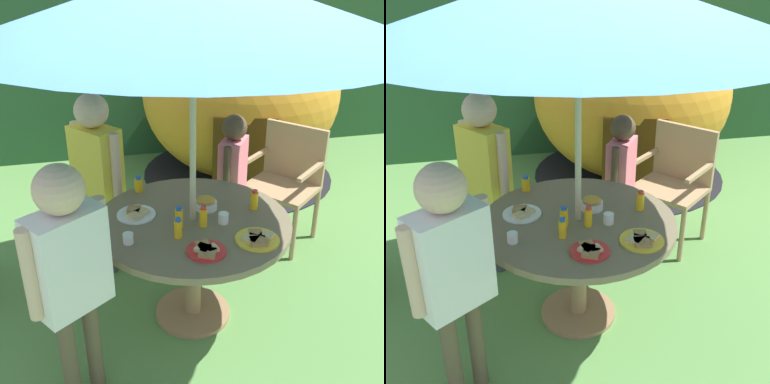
% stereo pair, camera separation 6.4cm
% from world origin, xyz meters
% --- Properties ---
extents(ground_plane, '(10.00, 10.00, 0.02)m').
position_xyz_m(ground_plane, '(0.00, 0.00, -0.01)').
color(ground_plane, '#548442').
extents(hedge_backdrop, '(9.00, 0.70, 1.87)m').
position_xyz_m(hedge_backdrop, '(0.00, 3.27, 0.94)').
color(hedge_backdrop, '#234C28').
rests_on(hedge_backdrop, ground_plane).
extents(garden_table, '(1.18, 1.18, 0.72)m').
position_xyz_m(garden_table, '(0.00, 0.00, 0.59)').
color(garden_table, '#93704C').
rests_on(garden_table, ground_plane).
extents(patio_umbrella, '(2.28, 2.28, 2.11)m').
position_xyz_m(patio_umbrella, '(0.00, 0.00, 1.94)').
color(patio_umbrella, '#B7AD8C').
rests_on(patio_umbrella, ground_plane).
extents(wooden_chair, '(0.68, 0.69, 0.95)m').
position_xyz_m(wooden_chair, '(0.97, 0.81, 0.55)').
color(wooden_chair, tan).
rests_on(wooden_chair, ground_plane).
extents(dome_tent, '(2.51, 2.51, 1.79)m').
position_xyz_m(dome_tent, '(1.00, 2.13, 0.89)').
color(dome_tent, orange).
rests_on(dome_tent, ground_plane).
extents(child_in_pink_shirt, '(0.29, 0.33, 1.11)m').
position_xyz_m(child_in_pink_shirt, '(0.49, 0.74, 0.71)').
color(child_in_pink_shirt, navy).
rests_on(child_in_pink_shirt, ground_plane).
extents(child_in_yellow_shirt, '(0.37, 0.39, 1.35)m').
position_xyz_m(child_in_yellow_shirt, '(-0.52, 0.67, 0.86)').
color(child_in_yellow_shirt, '#3F3F47').
rests_on(child_in_yellow_shirt, ground_plane).
extents(child_in_white_shirt, '(0.40, 0.36, 1.34)m').
position_xyz_m(child_in_white_shirt, '(-0.71, -0.48, 0.86)').
color(child_in_white_shirt, brown).
rests_on(child_in_white_shirt, ground_plane).
extents(snack_bowl, '(0.14, 0.14, 0.08)m').
position_xyz_m(snack_bowl, '(0.11, 0.11, 0.76)').
color(snack_bowl, white).
rests_on(snack_bowl, garden_table).
extents(plate_center_back, '(0.21, 0.21, 0.03)m').
position_xyz_m(plate_center_back, '(-0.01, -0.36, 0.73)').
color(plate_center_back, red).
rests_on(plate_center_back, garden_table).
extents(plate_mid_left, '(0.25, 0.25, 0.03)m').
position_xyz_m(plate_mid_left, '(0.29, -0.31, 0.73)').
color(plate_mid_left, yellow).
rests_on(plate_mid_left, garden_table).
extents(plate_far_right, '(0.24, 0.24, 0.03)m').
position_xyz_m(plate_far_right, '(-0.32, 0.12, 0.73)').
color(plate_far_right, white).
rests_on(plate_far_right, garden_table).
extents(juice_bottle_near_left, '(0.06, 0.06, 0.11)m').
position_xyz_m(juice_bottle_near_left, '(-0.26, 0.45, 0.77)').
color(juice_bottle_near_left, yellow).
rests_on(juice_bottle_near_left, garden_table).
extents(juice_bottle_near_right, '(0.05, 0.05, 0.13)m').
position_xyz_m(juice_bottle_near_right, '(0.04, -0.09, 0.78)').
color(juice_bottle_near_right, yellow).
rests_on(juice_bottle_near_right, garden_table).
extents(juice_bottle_far_left, '(0.04, 0.04, 0.12)m').
position_xyz_m(juice_bottle_far_left, '(-0.13, -0.18, 0.78)').
color(juice_bottle_far_left, yellow).
rests_on(juice_bottle_far_left, garden_table).
extents(juice_bottle_center_front, '(0.05, 0.05, 0.13)m').
position_xyz_m(juice_bottle_center_front, '(0.40, 0.04, 0.78)').
color(juice_bottle_center_front, yellow).
rests_on(juice_bottle_center_front, garden_table).
extents(juice_bottle_mid_right, '(0.05, 0.05, 0.13)m').
position_xyz_m(juice_bottle_mid_right, '(-0.10, -0.07, 0.78)').
color(juice_bottle_mid_right, yellow).
rests_on(juice_bottle_mid_right, garden_table).
extents(cup_near, '(0.06, 0.06, 0.06)m').
position_xyz_m(cup_near, '(-0.40, -0.17, 0.75)').
color(cup_near, white).
rests_on(cup_near, garden_table).
extents(cup_far, '(0.06, 0.06, 0.06)m').
position_xyz_m(cup_far, '(0.16, -0.08, 0.75)').
color(cup_far, white).
rests_on(cup_far, garden_table).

